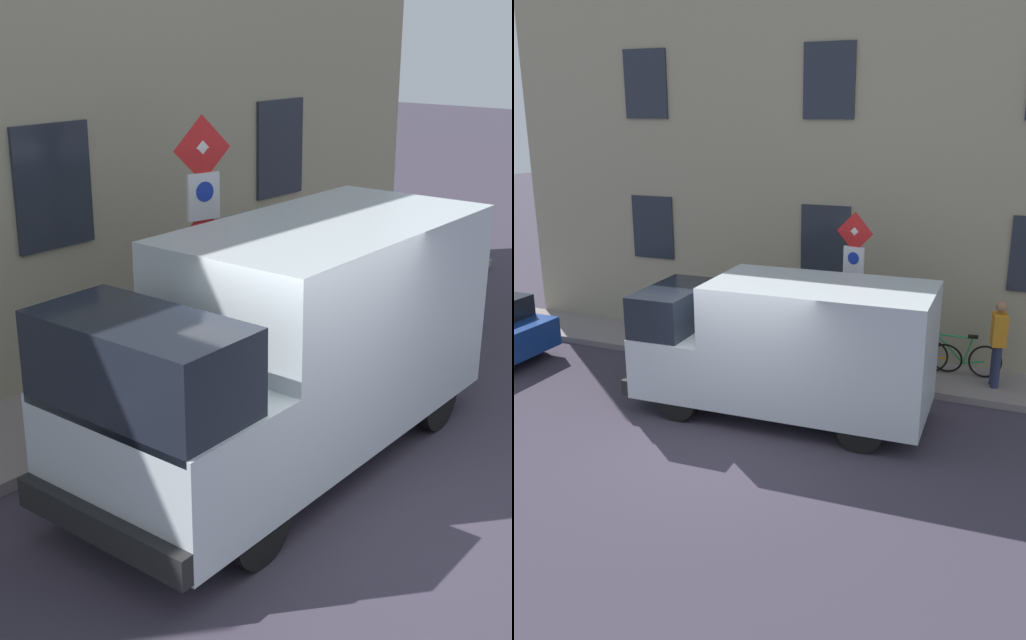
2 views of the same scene
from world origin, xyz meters
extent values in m
plane|color=#37313F|center=(0.00, 0.00, 0.00)|extent=(80.00, 80.00, 0.00)
cube|color=gray|center=(3.74, 0.00, 0.07)|extent=(1.69, 17.87, 0.14)
cube|color=tan|center=(4.94, 0.00, 4.09)|extent=(0.70, 15.87, 8.17)
cube|color=#232833|center=(4.57, 0.00, 2.62)|extent=(0.06, 1.10, 1.50)
cube|color=#232833|center=(4.57, 4.36, 2.62)|extent=(0.06, 1.10, 1.50)
cube|color=#232833|center=(4.57, 0.00, 5.89)|extent=(0.06, 1.10, 1.50)
cube|color=#232833|center=(4.57, 4.36, 5.89)|extent=(0.06, 1.10, 1.50)
cylinder|color=#474C47|center=(3.14, -1.07, 1.73)|extent=(0.09, 0.09, 3.19)
pyramid|color=silver|center=(3.06, -1.05, 3.08)|extent=(0.16, 0.49, 0.50)
pyramid|color=red|center=(3.07, -1.05, 3.08)|extent=(0.15, 0.55, 0.56)
cube|color=white|center=(3.08, -1.05, 2.53)|extent=(0.15, 0.44, 0.56)
cylinder|color=#1933B2|center=(3.06, -1.05, 2.59)|extent=(0.07, 0.24, 0.24)
pyramid|color=silver|center=(3.06, -1.05, 1.98)|extent=(0.16, 0.49, 0.50)
pyramid|color=red|center=(3.07, -1.05, 1.98)|extent=(0.15, 0.55, 0.56)
cube|color=silver|center=(1.22, -1.01, 1.41)|extent=(2.12, 3.86, 2.18)
cube|color=silver|center=(1.13, 1.59, 0.87)|extent=(2.04, 1.46, 1.10)
cube|color=black|center=(1.12, 1.80, 1.77)|extent=(1.95, 1.04, 0.84)
cube|color=black|center=(1.11, 2.34, 0.50)|extent=(2.00, 0.23, 0.28)
cylinder|color=black|center=(0.26, 1.32, 0.38)|extent=(0.24, 0.77, 0.76)
cylinder|color=black|center=(2.02, 1.38, 0.38)|extent=(0.24, 0.77, 0.76)
cylinder|color=black|center=(0.37, -2.00, 0.38)|extent=(0.24, 0.77, 0.76)
cylinder|color=black|center=(2.13, -1.95, 0.38)|extent=(0.24, 0.77, 0.76)
cylinder|color=black|center=(2.09, 6.11, 0.30)|extent=(0.19, 0.60, 0.60)
torus|color=black|center=(3.99, -2.54, 0.47)|extent=(0.17, 0.67, 0.66)
torus|color=black|center=(4.08, -3.59, 0.47)|extent=(0.17, 0.67, 0.66)
cylinder|color=#229347|center=(4.02, -2.88, 0.68)|extent=(0.09, 0.60, 0.60)
cylinder|color=#229347|center=(4.03, -2.95, 0.95)|extent=(0.10, 0.73, 0.07)
cylinder|color=#229347|center=(4.05, -3.24, 0.66)|extent=(0.05, 0.19, 0.55)
cylinder|color=#229347|center=(4.06, -3.38, 0.43)|extent=(0.07, 0.43, 0.12)
cylinder|color=#229347|center=(3.99, -2.57, 0.72)|extent=(0.04, 0.09, 0.50)
cube|color=black|center=(4.06, -3.32, 0.97)|extent=(0.10, 0.21, 0.06)
cylinder|color=#262626|center=(4.00, -2.59, 1.02)|extent=(0.46, 0.07, 0.03)
torus|color=black|center=(4.08, -1.79, 0.47)|extent=(0.23, 0.67, 0.65)
torus|color=black|center=(3.99, -2.84, 0.47)|extent=(0.23, 0.67, 0.65)
cylinder|color=orange|center=(4.05, -2.13, 0.68)|extent=(0.09, 0.60, 0.60)
cylinder|color=orange|center=(4.05, -2.20, 0.95)|extent=(0.10, 0.73, 0.07)
cylinder|color=orange|center=(4.02, -2.49, 0.66)|extent=(0.05, 0.19, 0.55)
cylinder|color=orange|center=(4.01, -2.62, 0.43)|extent=(0.07, 0.43, 0.12)
cylinder|color=orange|center=(4.08, -1.81, 0.72)|extent=(0.04, 0.09, 0.50)
cube|color=black|center=(4.01, -2.56, 0.97)|extent=(0.10, 0.21, 0.06)
cylinder|color=#262626|center=(4.08, -1.84, 1.02)|extent=(0.46, 0.07, 0.03)
cylinder|color=#262B47|center=(3.77, -3.79, 0.56)|extent=(0.16, 0.16, 0.85)
cylinder|color=#262B47|center=(3.60, -3.83, 0.56)|extent=(0.16, 0.16, 0.85)
cube|color=orange|center=(3.68, -3.81, 1.30)|extent=(0.45, 0.34, 0.62)
sphere|color=#936B4C|center=(3.68, -3.81, 1.75)|extent=(0.22, 0.22, 0.22)
cylinder|color=#2D5133|center=(3.24, 0.10, 0.59)|extent=(0.44, 0.44, 0.90)
camera|label=1|loc=(-3.75, 6.09, 4.45)|focal=47.03mm
camera|label=2|loc=(-9.16, -4.35, 5.27)|focal=37.33mm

